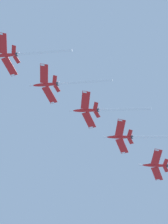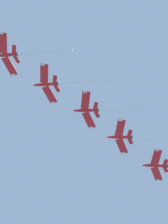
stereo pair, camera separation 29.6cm
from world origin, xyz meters
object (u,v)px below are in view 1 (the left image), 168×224
jet_third (99,110)px  jet_fourth (134,137)px  jet_second (57,84)px  jet_lead (18,54)px

jet_third → jet_fourth: jet_third is taller
jet_second → jet_fourth: jet_second is taller
jet_third → jet_lead: bearing=24.4°
jet_second → jet_fourth: (-38.85, -17.64, -6.33)m
jet_fourth → jet_lead: bearing=25.7°
jet_lead → jet_second: (-18.01, -9.67, -2.56)m
jet_second → jet_third: jet_second is taller
jet_second → jet_third: (-20.50, -7.76, -3.66)m
jet_second → jet_lead: bearing=28.2°
jet_second → jet_third: 22.22m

